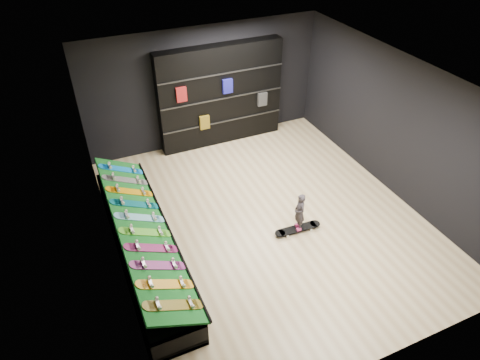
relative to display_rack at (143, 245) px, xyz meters
name	(u,v)px	position (x,y,z in m)	size (l,w,h in m)	color
floor	(266,218)	(2.55, 0.00, -0.25)	(6.00, 7.00, 0.01)	beige
ceiling	(272,82)	(2.55, 0.00, 2.75)	(6.00, 7.00, 0.01)	white
wall_back	(204,87)	(2.55, 3.50, 1.25)	(6.00, 0.02, 3.00)	black
wall_front	(395,297)	(2.55, -3.50, 1.25)	(6.00, 0.02, 3.00)	black
wall_left	(106,199)	(-0.45, 0.00, 1.25)	(0.02, 7.00, 3.00)	black
wall_right	(396,126)	(5.55, 0.00, 1.25)	(0.02, 7.00, 3.00)	black
display_rack	(143,245)	(0.00, 0.00, 0.00)	(0.90, 4.50, 0.50)	black
turf_ramp	(142,226)	(0.05, 0.00, 0.46)	(1.00, 4.50, 0.04)	#0D5418
back_shelving	(221,95)	(2.90, 3.32, 1.03)	(3.19, 0.37, 2.56)	black
floor_skateboard	(298,229)	(2.95, -0.61, -0.20)	(0.98, 0.22, 0.09)	black
child	(299,219)	(2.95, -0.61, 0.09)	(0.19, 0.13, 0.49)	black
display_board_0	(174,305)	(0.06, -1.90, 0.49)	(0.98, 0.22, 0.09)	yellow
display_board_1	(166,284)	(0.06, -1.48, 0.49)	(0.98, 0.22, 0.09)	orange
display_board_2	(158,265)	(0.06, -1.06, 0.49)	(0.98, 0.22, 0.09)	#2626BF
display_board_3	(152,248)	(0.06, -0.63, 0.49)	(0.98, 0.22, 0.09)	#E5198C
display_board_4	(146,232)	(0.06, -0.21, 0.49)	(0.98, 0.22, 0.09)	green
display_board_5	(140,217)	(0.06, 0.21, 0.49)	(0.98, 0.22, 0.09)	#0CB2E5
display_board_6	(135,204)	(0.06, 0.63, 0.49)	(0.98, 0.22, 0.09)	#0C8C99
display_board_7	(130,191)	(0.06, 1.06, 0.49)	(0.98, 0.22, 0.09)	yellow
display_board_8	(126,180)	(0.06, 1.48, 0.49)	(0.98, 0.22, 0.09)	black
display_board_9	(121,169)	(0.06, 1.90, 0.49)	(0.98, 0.22, 0.09)	blue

